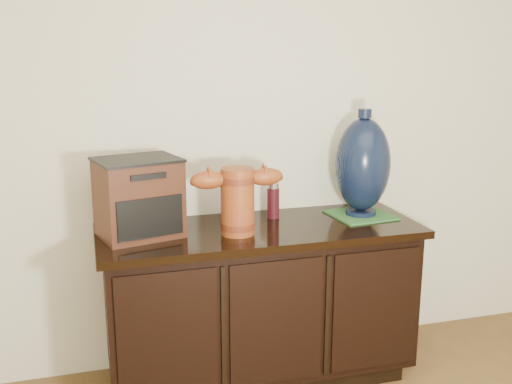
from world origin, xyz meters
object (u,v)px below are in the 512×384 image
object	(u,v)px
sideboard	(260,302)
terracotta_vessel	(238,197)
tv_radio	(139,198)
spray_can	(273,201)
lamp_base	(363,165)

from	to	relation	value
sideboard	terracotta_vessel	bearing A→B (deg)	-150.61
tv_radio	spray_can	size ratio (longest dim) A/B	2.32
terracotta_vessel	spray_can	xyz separation A→B (m)	(0.23, 0.20, -0.08)
spray_can	lamp_base	bearing A→B (deg)	-11.50
terracotta_vessel	sideboard	bearing A→B (deg)	29.75
lamp_base	spray_can	distance (m)	0.46
tv_radio	lamp_base	distance (m)	1.06
terracotta_vessel	spray_can	world-z (taller)	terracotta_vessel
terracotta_vessel	tv_radio	size ratio (longest dim) A/B	1.03
sideboard	lamp_base	bearing A→B (deg)	5.06
terracotta_vessel	spray_can	distance (m)	0.31
lamp_base	sideboard	bearing A→B (deg)	-174.94
tv_radio	lamp_base	xyz separation A→B (m)	(1.06, 0.02, 0.08)
sideboard	lamp_base	xyz separation A→B (m)	(0.52, 0.05, 0.62)
sideboard	spray_can	size ratio (longest dim) A/B	8.53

